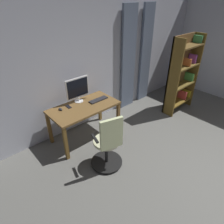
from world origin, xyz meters
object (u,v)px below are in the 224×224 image
at_px(computer_keyboard, 98,100).
at_px(cell_phone_face_up, 69,107).
at_px(computer_mouse, 60,109).
at_px(computer_monitor, 78,89).
at_px(desk, 84,110).
at_px(bookshelf, 182,75).
at_px(office_chair, 108,145).

xyz_separation_m(computer_keyboard, cell_phone_face_up, (0.61, -0.17, -0.01)).
bearing_deg(computer_mouse, computer_keyboard, 167.82).
xyz_separation_m(computer_monitor, computer_keyboard, (-0.33, 0.23, -0.27)).
distance_m(computer_monitor, computer_keyboard, 0.48).
distance_m(desk, bookshelf, 2.58).
distance_m(computer_mouse, cell_phone_face_up, 0.17).
height_order(office_chair, computer_mouse, office_chair).
bearing_deg(cell_phone_face_up, computer_monitor, -164.74).
relative_size(office_chair, cell_phone_face_up, 7.43).
height_order(computer_keyboard, cell_phone_face_up, computer_keyboard).
xyz_separation_m(computer_keyboard, bookshelf, (-2.13, 0.59, 0.17)).
distance_m(desk, cell_phone_face_up, 0.31).
bearing_deg(bookshelf, office_chair, 7.77).
relative_size(desk, computer_mouse, 13.56).
relative_size(desk, office_chair, 1.27).
relative_size(office_chair, computer_monitor, 2.12).
height_order(computer_monitor, computer_keyboard, computer_monitor).
distance_m(computer_monitor, cell_phone_face_up, 0.40).
bearing_deg(computer_monitor, cell_phone_face_up, 13.11).
distance_m(desk, computer_monitor, 0.45).
relative_size(computer_monitor, computer_mouse, 5.03).
bearing_deg(computer_monitor, bookshelf, 161.42).
bearing_deg(cell_phone_face_up, desk, 146.34).
bearing_deg(bookshelf, computer_mouse, -14.67).
bearing_deg(cell_phone_face_up, bookshelf, 166.61).
bearing_deg(computer_mouse, desk, 157.26).
bearing_deg(office_chair, computer_mouse, 116.15).
bearing_deg(desk, bookshelf, 166.74).
relative_size(office_chair, computer_keyboard, 2.58).
height_order(desk, computer_mouse, computer_mouse).
height_order(office_chair, computer_monitor, computer_monitor).
xyz_separation_m(office_chair, cell_phone_face_up, (0.04, -1.13, 0.26)).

